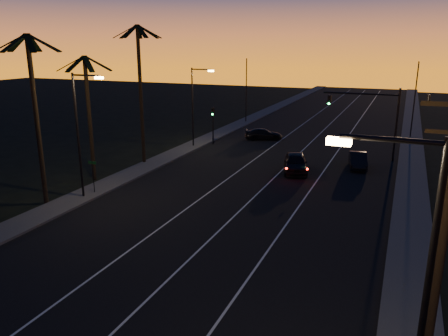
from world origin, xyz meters
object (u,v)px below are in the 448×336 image
at_px(lead_car, 295,163).
at_px(right_car, 358,160).
at_px(utility_pole, 444,232).
at_px(cross_car, 263,134).
at_px(signal_mast, 371,110).

distance_m(lead_car, right_car, 6.08).
height_order(utility_pole, lead_car, utility_pole).
xyz_separation_m(utility_pole, lead_car, (-9.91, 22.65, -4.47)).
relative_size(lead_car, cross_car, 1.21).
relative_size(right_car, cross_car, 0.92).
height_order(right_car, cross_car, right_car).
bearing_deg(utility_pole, lead_car, 113.63).
bearing_deg(cross_car, right_car, -35.85).
bearing_deg(cross_car, signal_mast, -20.95).
distance_m(lead_car, cross_car, 13.78).
bearing_deg(signal_mast, right_car, -97.86).
height_order(signal_mast, cross_car, signal_mast).
relative_size(lead_car, right_car, 1.32).
bearing_deg(signal_mast, lead_car, -126.57).
height_order(lead_car, right_car, lead_car).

